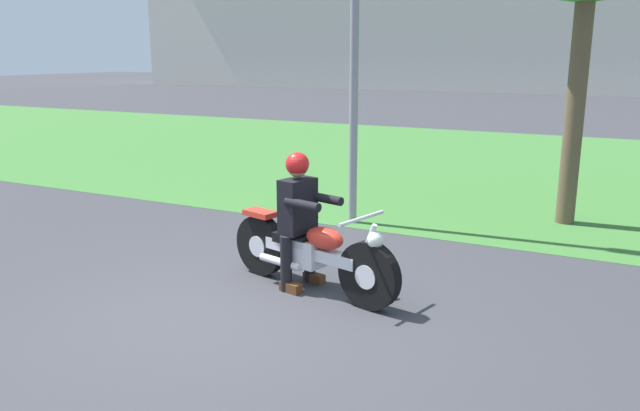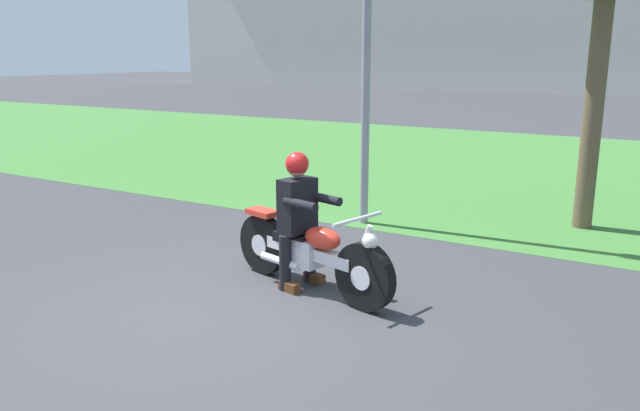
% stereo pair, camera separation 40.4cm
% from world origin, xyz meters
% --- Properties ---
extents(ground, '(120.00, 120.00, 0.00)m').
position_xyz_m(ground, '(0.00, 0.00, 0.00)').
color(ground, '#38383D').
extents(grass_verge, '(60.00, 12.00, 0.01)m').
position_xyz_m(grass_verge, '(0.00, 9.34, 0.00)').
color(grass_verge, '#3D7533').
rests_on(grass_verge, ground).
extents(motorcycle_lead, '(2.09, 0.80, 0.89)m').
position_xyz_m(motorcycle_lead, '(0.45, 1.00, 0.40)').
color(motorcycle_lead, black).
rests_on(motorcycle_lead, ground).
extents(rider_lead, '(0.62, 0.55, 1.41)m').
position_xyz_m(rider_lead, '(0.29, 1.04, 0.82)').
color(rider_lead, black).
rests_on(rider_lead, ground).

